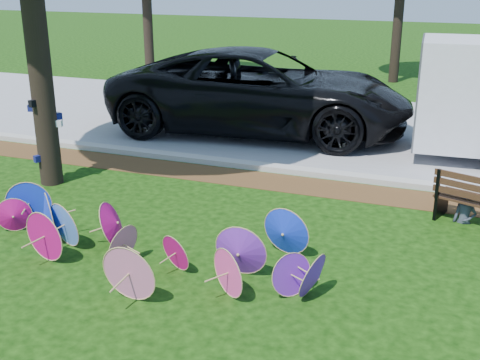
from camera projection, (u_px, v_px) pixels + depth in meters
name	position (u px, v px, depth m)	size (l,w,h in m)	color
ground	(154.00, 283.00, 8.24)	(90.00, 90.00, 0.00)	black
mulch_strip	(260.00, 180.00, 12.20)	(90.00, 1.00, 0.01)	#472D16
curb	(271.00, 168.00, 12.80)	(90.00, 0.30, 0.12)	#B7B5AD
street	(317.00, 125.00, 16.48)	(90.00, 8.00, 0.01)	gray
parasol_pile	(137.00, 238.00, 8.75)	(5.63, 2.23, 0.81)	#1534D0
black_van	(261.00, 91.00, 15.51)	(3.55, 7.69, 2.14)	black
person_left	(468.00, 194.00, 10.01)	(0.38, 0.25, 1.03)	#39424E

